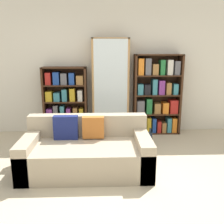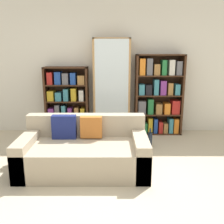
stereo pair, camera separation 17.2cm
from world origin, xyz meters
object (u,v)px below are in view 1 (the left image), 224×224
at_px(bookshelf_right, 157,96).
at_px(wine_bottle, 150,139).
at_px(display_cabinet, 110,88).
at_px(couch, 87,152).
at_px(bookshelf_left, 65,102).

relative_size(bookshelf_right, wine_bottle, 4.69).
bearing_deg(bookshelf_right, display_cabinet, -179.03).
relative_size(display_cabinet, bookshelf_right, 1.19).
distance_m(display_cabinet, bookshelf_right, 0.98).
bearing_deg(display_cabinet, bookshelf_right, 0.97).
distance_m(couch, bookshelf_left, 1.77).
height_order(couch, bookshelf_right, bookshelf_right).
height_order(bookshelf_left, bookshelf_right, bookshelf_right).
xyz_separation_m(couch, bookshelf_left, (-0.53, 1.64, 0.41)).
bearing_deg(display_cabinet, bookshelf_left, 178.94).
distance_m(display_cabinet, wine_bottle, 1.34).
height_order(couch, display_cabinet, display_cabinet).
height_order(couch, wine_bottle, couch).
xyz_separation_m(bookshelf_left, wine_bottle, (1.62, -0.81, -0.53)).
distance_m(couch, wine_bottle, 1.38).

